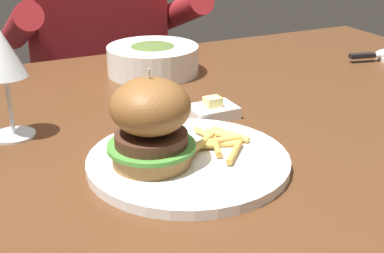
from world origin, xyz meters
The scene contains 9 objects.
dining_table centered at (0.00, 0.00, 0.66)m, with size 1.48×0.89×0.74m.
main_plate centered at (-0.06, -0.17, 0.75)m, with size 0.28×0.28×0.01m, color white.
burger_sandwich centered at (-0.12, -0.16, 0.81)m, with size 0.12×0.12×0.13m.
fries_pile centered at (-0.01, -0.15, 0.76)m, with size 0.11×0.12×0.02m.
wine_glass centered at (-0.27, 0.04, 0.87)m, with size 0.07×0.07×0.17m.
table_knife centered at (0.57, 0.12, 0.75)m, with size 0.21×0.06×0.01m.
butter_dish centered at (0.05, -0.02, 0.75)m, with size 0.08×0.06×0.04m.
soup_bowl centered at (0.05, 0.25, 0.77)m, with size 0.19×0.19×0.06m.
diner_person centered at (0.07, 0.72, 0.56)m, with size 0.51×0.36×1.18m.
Camera 1 is at (-0.34, -0.76, 1.08)m, focal length 50.00 mm.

